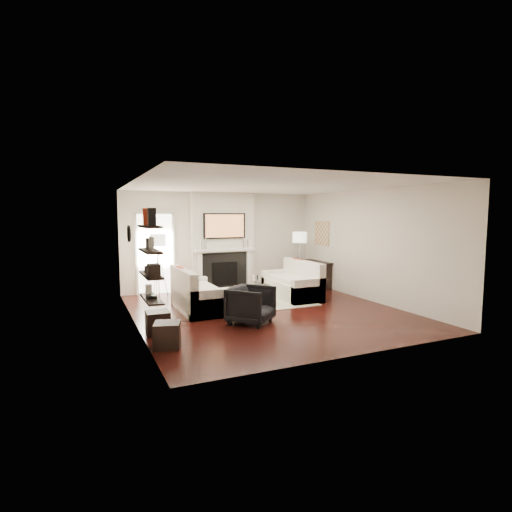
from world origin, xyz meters
name	(u,v)px	position (x,y,z in m)	size (l,w,h in m)	color
room_envelope	(267,249)	(0.00, 0.00, 1.35)	(6.00, 6.00, 6.00)	#330E0B
chimney_breast	(223,241)	(0.00, 2.88, 1.35)	(1.80, 0.25, 2.70)	silver
fireplace_surround	(225,271)	(0.00, 2.74, 0.52)	(1.30, 0.02, 1.04)	black
firebox	(225,274)	(0.00, 2.73, 0.45)	(0.75, 0.02, 0.65)	black
mantel_pilaster_l	(200,272)	(-0.72, 2.71, 0.55)	(0.12, 0.08, 1.10)	white
mantel_pilaster_r	(249,269)	(0.72, 2.71, 0.55)	(0.12, 0.08, 1.10)	white
mantel_shelf	(225,250)	(0.00, 2.69, 1.12)	(1.70, 0.18, 0.07)	white
tv_body	(225,226)	(0.00, 2.71, 1.78)	(1.20, 0.06, 0.70)	black
tv_screen	(225,226)	(0.00, 2.68, 1.78)	(1.10, 0.01, 0.62)	#BF723F
candlestick_l_tall	(206,244)	(-0.55, 2.70, 1.30)	(0.04, 0.04, 0.30)	silver
candlestick_l_short	(201,245)	(-0.68, 2.70, 1.27)	(0.04, 0.04, 0.24)	silver
candlestick_r_tall	(243,243)	(0.55, 2.70, 1.30)	(0.04, 0.04, 0.30)	silver
candlestick_r_short	(248,244)	(0.68, 2.70, 1.27)	(0.04, 0.04, 0.24)	silver
hallway_panel	(155,254)	(-1.85, 2.98, 1.05)	(0.90, 0.02, 2.10)	white
door_trim_l	(136,255)	(-2.33, 2.96, 1.05)	(0.06, 0.06, 2.16)	white
door_trim_r	(173,254)	(-1.37, 2.96, 1.05)	(0.06, 0.06, 2.16)	white
door_trim_top	(154,213)	(-1.85, 2.96, 2.13)	(1.02, 0.06, 0.06)	white
rug	(253,302)	(0.10, 0.98, 0.01)	(2.60, 2.00, 0.01)	beige
loveseat_left_base	(199,301)	(-1.33, 0.72, 0.21)	(0.85, 1.80, 0.42)	silver
loveseat_left_back	(183,288)	(-1.66, 0.72, 0.53)	(0.18, 1.80, 0.80)	silver
loveseat_left_arm_n	(210,304)	(-1.33, -0.09, 0.30)	(0.85, 0.18, 0.60)	silver
loveseat_left_arm_s	(189,290)	(-1.33, 1.53, 0.30)	(0.85, 0.18, 0.60)	silver
loveseat_left_cushion	(201,289)	(-1.28, 0.72, 0.47)	(0.63, 1.44, 0.10)	silver
pillow_left_orange	(180,276)	(-1.66, 1.02, 0.73)	(0.10, 0.42, 0.42)	maroon
pillow_left_charcoal	(187,281)	(-1.66, 0.42, 0.72)	(0.10, 0.40, 0.40)	black
loveseat_right_base	(291,289)	(1.19, 1.06, 0.21)	(0.85, 1.80, 0.42)	silver
loveseat_right_back	(303,276)	(1.52, 1.06, 0.53)	(0.18, 1.80, 0.80)	silver
loveseat_right_arm_n	(308,291)	(1.19, 0.25, 0.30)	(0.85, 0.18, 0.60)	silver
loveseat_right_arm_s	(277,281)	(1.19, 1.87, 0.30)	(0.85, 0.18, 0.60)	silver
loveseat_right_cushion	(290,279)	(1.14, 1.06, 0.47)	(0.63, 1.44, 0.10)	silver
pillow_right_orange	(297,267)	(1.52, 1.36, 0.73)	(0.10, 0.42, 0.42)	maroon
pillow_right_charcoal	(309,270)	(1.52, 0.76, 0.72)	(0.10, 0.40, 0.40)	black
coffee_table	(250,288)	(-0.11, 0.70, 0.40)	(1.10, 0.55, 0.04)	black
coffee_leg_nw	(233,301)	(-0.61, 0.48, 0.19)	(0.02, 0.02, 0.38)	silver
coffee_leg_ne	(273,297)	(0.39, 0.48, 0.19)	(0.02, 0.02, 0.38)	silver
coffee_leg_sw	(226,297)	(-0.61, 0.92, 0.19)	(0.02, 0.02, 0.38)	silver
coffee_leg_se	(265,294)	(0.39, 0.92, 0.19)	(0.02, 0.02, 0.38)	silver
hurricane_glass	(256,281)	(0.04, 0.70, 0.56)	(0.16, 0.16, 0.28)	white
hurricane_candle	(256,284)	(0.04, 0.70, 0.49)	(0.11, 0.11, 0.17)	white
copper_bowl	(240,287)	(-0.36, 0.70, 0.45)	(0.27, 0.27, 0.05)	#B4681E
armchair	(251,303)	(-0.69, -0.71, 0.39)	(0.76, 0.71, 0.78)	black
lamp_left_post	(159,273)	(-1.85, 2.54, 0.60)	(0.02, 0.02, 1.20)	silver
lamp_left_shade	(158,240)	(-1.85, 2.54, 1.45)	(0.40, 0.40, 0.30)	white
lamp_left_leg_a	(163,273)	(-1.74, 2.54, 0.60)	(0.02, 0.02, 1.25)	silver
lamp_left_leg_b	(156,273)	(-1.91, 2.63, 0.60)	(0.02, 0.02, 1.25)	silver
lamp_left_leg_c	(157,274)	(-1.91, 2.44, 0.60)	(0.02, 0.02, 1.25)	silver
lamp_right_post	(299,267)	(2.05, 2.15, 0.60)	(0.02, 0.02, 1.20)	silver
lamp_right_shade	(300,237)	(2.05, 2.15, 1.45)	(0.40, 0.40, 0.30)	white
lamp_right_leg_a	(303,267)	(2.16, 2.15, 0.60)	(0.02, 0.02, 1.25)	silver
lamp_right_leg_b	(296,267)	(2.00, 2.25, 0.60)	(0.02, 0.02, 1.25)	silver
lamp_right_leg_c	(299,267)	(1.99, 2.05, 0.60)	(0.02, 0.02, 1.25)	silver
console_top	(316,262)	(2.57, 2.07, 0.73)	(0.35, 1.20, 0.04)	black
console_leg_n	(327,277)	(2.57, 1.52, 0.35)	(0.30, 0.04, 0.71)	black
console_leg_s	(306,272)	(2.57, 2.62, 0.35)	(0.30, 0.04, 0.71)	black
wall_art	(322,233)	(2.73, 2.05, 1.55)	(0.03, 0.70, 0.70)	tan
shelf_bottom	(151,299)	(-2.62, -1.00, 0.70)	(0.25, 1.00, 0.04)	black
shelf_lower	(151,275)	(-2.62, -1.00, 1.10)	(0.25, 1.00, 0.04)	black
shelf_upper	(150,251)	(-2.62, -1.00, 1.50)	(0.25, 1.00, 0.04)	black
shelf_top	(149,226)	(-2.62, -1.00, 1.90)	(0.25, 1.00, 0.04)	black
decor_magfile_a	(152,217)	(-2.62, -1.25, 2.06)	(0.12, 0.10, 0.28)	black
decor_magfile_b	(147,217)	(-2.62, -0.77, 2.06)	(0.12, 0.10, 0.28)	maroon
decor_frame_a	(151,244)	(-2.62, -1.15, 1.63)	(0.04, 0.30, 0.22)	white
decor_frame_b	(148,243)	(-2.62, -0.76, 1.61)	(0.04, 0.22, 0.18)	black
decor_wine_rack	(154,270)	(-2.62, -1.30, 1.22)	(0.18, 0.25, 0.20)	black
decor_box_small	(149,269)	(-2.62, -0.87, 1.18)	(0.15, 0.12, 0.12)	black
decor_books	(152,297)	(-2.62, -1.03, 0.74)	(0.14, 0.20, 0.05)	black
decor_box_tall	(149,290)	(-2.62, -0.73, 0.81)	(0.10, 0.10, 0.18)	white
clock_rim	(129,234)	(-2.73, 0.90, 1.70)	(0.34, 0.34, 0.04)	black
clock_face	(130,234)	(-2.71, 0.90, 1.70)	(0.29, 0.29, 0.01)	white
ottoman_near	(158,323)	(-2.47, -0.68, 0.20)	(0.40, 0.40, 0.40)	black
ottoman_far	(167,335)	(-2.47, -1.48, 0.20)	(0.40, 0.40, 0.40)	black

